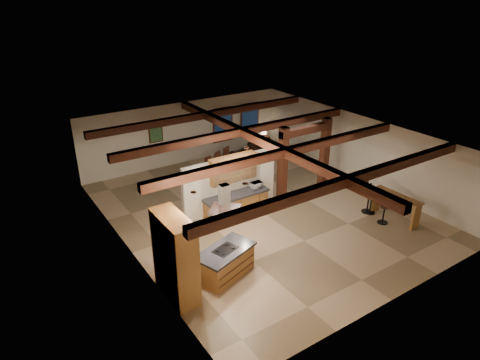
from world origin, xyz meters
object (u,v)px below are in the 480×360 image
object	(u,v)px
kitchen_island	(226,262)
bar_counter	(396,203)
dining_table	(226,172)
sofa	(246,150)

from	to	relation	value
kitchen_island	bar_counter	distance (m)	6.82
bar_counter	dining_table	bearing A→B (deg)	116.45
kitchen_island	dining_table	bearing A→B (deg)	57.97
dining_table	sofa	size ratio (longest dim) A/B	0.98
dining_table	bar_counter	bearing A→B (deg)	-51.29
kitchen_island	sofa	size ratio (longest dim) A/B	1.05
sofa	dining_table	bearing A→B (deg)	15.00
kitchen_island	dining_table	distance (m)	6.84
bar_counter	kitchen_island	bearing A→B (deg)	175.28
dining_table	sofa	distance (m)	3.05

